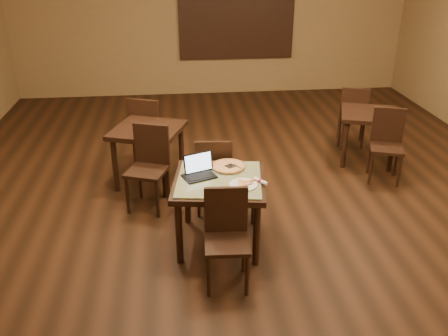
{
  "coord_description": "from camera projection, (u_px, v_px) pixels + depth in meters",
  "views": [
    {
      "loc": [
        -0.82,
        -4.85,
        2.93
      ],
      "look_at": [
        -0.35,
        -0.53,
        0.85
      ],
      "focal_mm": 38.0,
      "sensor_mm": 36.0,
      "label": 1
    }
  ],
  "objects": [
    {
      "name": "spatula",
      "position": [
        230.0,
        166.0,
        5.0
      ],
      "size": [
        0.21,
        0.25,
        0.01
      ],
      "primitive_type": "cube",
      "rotation": [
        0.0,
        0.0,
        0.57
      ],
      "color": "silver",
      "rests_on": "pizza_whole"
    },
    {
      "name": "chair_main_far",
      "position": [
        214.0,
        172.0,
        5.45
      ],
      "size": [
        0.44,
        0.44,
        0.96
      ],
      "rotation": [
        0.0,
        0.0,
        3.08
      ],
      "color": "black",
      "rests_on": "ground"
    },
    {
      "name": "pizza_pan",
      "position": [
        228.0,
        167.0,
        5.03
      ],
      "size": [
        0.34,
        0.34,
        0.01
      ],
      "primitive_type": "cylinder",
      "color": "silver",
      "rests_on": "tiled_table"
    },
    {
      "name": "pizza_whole",
      "position": [
        228.0,
        166.0,
        5.02
      ],
      "size": [
        0.36,
        0.36,
        0.03
      ],
      "color": "#CFBF8A",
      "rests_on": "pizza_pan"
    },
    {
      "name": "other_table_b_chair_far",
      "position": [
        148.0,
        127.0,
        6.68
      ],
      "size": [
        0.56,
        0.56,
        1.01
      ],
      "rotation": [
        0.0,
        0.0,
        2.79
      ],
      "color": "black",
      "rests_on": "ground"
    },
    {
      "name": "plate",
      "position": [
        243.0,
        185.0,
        4.66
      ],
      "size": [
        0.28,
        0.28,
        0.02
      ],
      "primitive_type": "cylinder",
      "color": "white",
      "rests_on": "tiled_table"
    },
    {
      "name": "mural",
      "position": [
        237.0,
        18.0,
        9.53
      ],
      "size": [
        2.34,
        0.05,
        1.64
      ],
      "color": "#235C83",
      "rests_on": "wall_back"
    },
    {
      "name": "other_table_a",
      "position": [
        369.0,
        121.0,
        6.78
      ],
      "size": [
        1.0,
        1.0,
        0.74
      ],
      "rotation": [
        0.0,
        0.0,
        -0.32
      ],
      "color": "black",
      "rests_on": "ground"
    },
    {
      "name": "ground",
      "position": [
        248.0,
        211.0,
        5.7
      ],
      "size": [
        10.0,
        10.0,
        0.0
      ],
      "primitive_type": "plane",
      "color": "black",
      "rests_on": "ground"
    },
    {
      "name": "pizza_slice",
      "position": [
        243.0,
        183.0,
        4.65
      ],
      "size": [
        0.25,
        0.25,
        0.02
      ],
      "primitive_type": null,
      "rotation": [
        0.0,
        0.0,
        0.39
      ],
      "color": "#CFBF8A",
      "rests_on": "plate"
    },
    {
      "name": "other_table_b_chair_near",
      "position": [
        149.0,
        162.0,
        5.63
      ],
      "size": [
        0.56,
        0.56,
        1.01
      ],
      "rotation": [
        0.0,
        0.0,
        -0.35
      ],
      "color": "black",
      "rests_on": "ground"
    },
    {
      "name": "laptop",
      "position": [
        199.0,
        170.0,
        4.85
      ],
      "size": [
        0.38,
        0.35,
        0.22
      ],
      "rotation": [
        0.0,
        0.0,
        0.37
      ],
      "color": "black",
      "rests_on": "tiled_table"
    },
    {
      "name": "other_table_a_chair_far",
      "position": [
        353.0,
        113.0,
        7.31
      ],
      "size": [
        0.53,
        0.53,
        0.96
      ],
      "rotation": [
        0.0,
        0.0,
        2.82
      ],
      "color": "black",
      "rests_on": "ground"
    },
    {
      "name": "tiled_table",
      "position": [
        219.0,
        187.0,
        4.85
      ],
      "size": [
        1.04,
        1.04,
        0.76
      ],
      "rotation": [
        0.0,
        0.0,
        -0.14
      ],
      "color": "black",
      "rests_on": "ground"
    },
    {
      "name": "wall_back",
      "position": [
        212.0,
        20.0,
        9.53
      ],
      "size": [
        8.0,
        0.02,
        3.0
      ],
      "primitive_type": "cube",
      "color": "olive",
      "rests_on": "ground"
    },
    {
      "name": "other_table_a_chair_near",
      "position": [
        387.0,
        140.0,
        6.3
      ],
      "size": [
        0.53,
        0.53,
        0.96
      ],
      "rotation": [
        0.0,
        0.0,
        -0.32
      ],
      "color": "black",
      "rests_on": "ground"
    },
    {
      "name": "other_table_b",
      "position": [
        148.0,
        137.0,
        6.12
      ],
      "size": [
        1.07,
        1.07,
        0.78
      ],
      "rotation": [
        0.0,
        0.0,
        -0.35
      ],
      "color": "black",
      "rests_on": "ground"
    },
    {
      "name": "chair_main_near",
      "position": [
        226.0,
        232.0,
        4.35
      ],
      "size": [
        0.43,
        0.43,
        0.93
      ],
      "rotation": [
        0.0,
        0.0,
        -0.06
      ],
      "color": "black",
      "rests_on": "ground"
    },
    {
      "name": "napkin_roll",
      "position": [
        261.0,
        181.0,
        4.71
      ],
      "size": [
        0.13,
        0.16,
        0.04
      ],
      "rotation": [
        0.0,
        0.0,
        0.62
      ],
      "color": "white",
      "rests_on": "tiled_table"
    }
  ]
}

